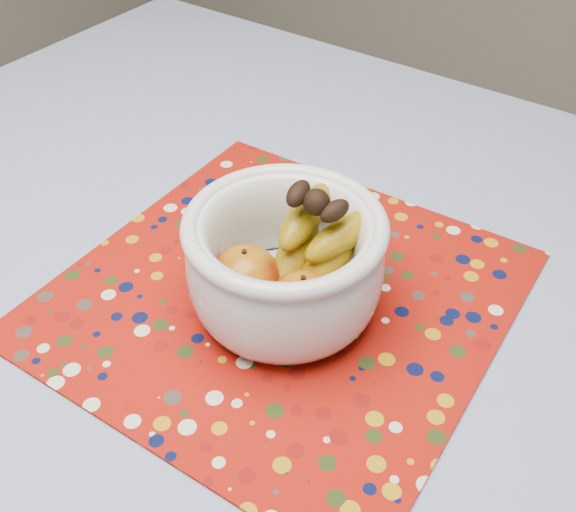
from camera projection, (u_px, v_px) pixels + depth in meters
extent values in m
cube|color=brown|center=(196.00, 341.00, 0.72)|extent=(1.20, 1.20, 0.04)
cylinder|color=brown|center=(188.00, 206.00, 1.52)|extent=(0.06, 0.06, 0.71)
cube|color=slate|center=(194.00, 325.00, 0.70)|extent=(1.32, 1.32, 0.01)
cube|color=maroon|center=(282.00, 294.00, 0.73)|extent=(0.46, 0.46, 0.00)
cylinder|color=silver|center=(285.00, 305.00, 0.71)|extent=(0.10, 0.10, 0.01)
cylinder|color=silver|center=(285.00, 298.00, 0.70)|extent=(0.15, 0.15, 0.01)
torus|color=silver|center=(285.00, 226.00, 0.64)|extent=(0.20, 0.20, 0.02)
ellipsoid|color=#6D1404|center=(246.00, 276.00, 0.67)|extent=(0.07, 0.07, 0.06)
ellipsoid|color=#6D1404|center=(303.00, 301.00, 0.65)|extent=(0.07, 0.07, 0.06)
sphere|color=black|center=(316.00, 202.00, 0.63)|extent=(0.03, 0.03, 0.03)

